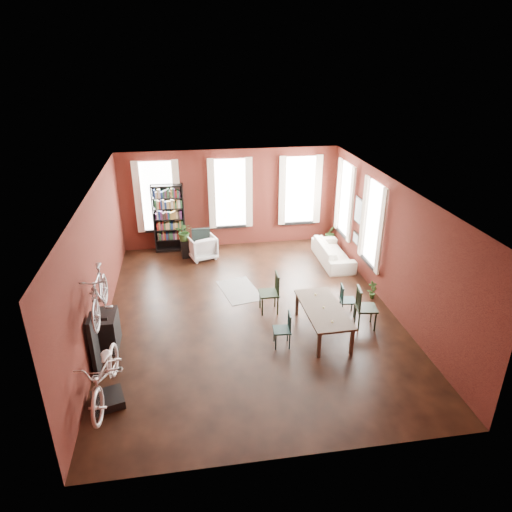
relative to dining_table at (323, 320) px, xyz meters
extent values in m
plane|color=black|center=(-1.51, 1.12, -0.33)|extent=(9.00, 9.00, 0.00)
cube|color=silver|center=(-1.51, 1.12, 2.87)|extent=(7.00, 9.00, 0.04)
cube|color=#461611|center=(-1.51, 5.62, 1.27)|extent=(7.00, 0.04, 3.20)
cube|color=#461611|center=(-1.51, -3.38, 1.27)|extent=(7.00, 0.04, 3.20)
cube|color=#461611|center=(-5.01, 1.12, 1.27)|extent=(0.04, 9.00, 3.20)
cube|color=#461611|center=(1.99, 1.12, 1.27)|extent=(0.04, 9.00, 3.20)
cube|color=white|center=(-3.81, 5.59, 1.47)|extent=(1.00, 0.04, 2.20)
cube|color=beige|center=(-3.81, 5.52, 1.47)|extent=(1.40, 0.06, 2.30)
cube|color=white|center=(-1.51, 5.59, 1.47)|extent=(1.00, 0.04, 2.20)
cube|color=beige|center=(-1.51, 5.52, 1.47)|extent=(1.40, 0.06, 2.30)
cube|color=white|center=(0.79, 5.59, 1.47)|extent=(1.00, 0.04, 2.20)
cube|color=beige|center=(0.79, 5.52, 1.47)|extent=(1.40, 0.06, 2.30)
cube|color=white|center=(1.96, 2.12, 1.47)|extent=(0.04, 1.00, 2.20)
cube|color=beige|center=(1.89, 2.12, 1.47)|extent=(0.06, 1.40, 2.30)
cube|color=white|center=(1.96, 4.32, 1.47)|extent=(0.04, 1.00, 2.20)
cube|color=beige|center=(1.89, 4.32, 1.47)|extent=(0.06, 1.40, 2.30)
cube|color=black|center=(1.95, 3.22, 1.47)|extent=(0.04, 0.55, 0.75)
cube|color=black|center=(1.95, 3.22, 0.62)|extent=(0.04, 0.45, 0.35)
cube|color=#4C3B2D|center=(0.00, 0.00, 0.00)|extent=(0.92, 1.94, 0.65)
cube|color=#16312F|center=(-1.03, -0.35, 0.08)|extent=(0.40, 0.40, 0.81)
cube|color=black|center=(-1.05, 1.13, 0.19)|extent=(0.48, 0.48, 1.03)
cube|color=black|center=(1.07, 0.09, 0.18)|extent=(0.53, 0.53, 1.02)
cube|color=#1A3936|center=(0.84, 0.68, 0.07)|extent=(0.42, 0.42, 0.80)
cube|color=black|center=(-3.51, 5.42, 0.77)|extent=(1.00, 0.32, 2.20)
imported|color=silver|center=(-2.54, 4.64, 0.08)|extent=(0.98, 0.95, 0.82)
imported|color=beige|center=(1.44, 3.72, 0.08)|extent=(0.61, 2.08, 0.81)
cube|color=black|center=(-1.64, 2.32, -0.32)|extent=(1.20, 1.62, 0.01)
cube|color=black|center=(-4.60, -1.64, -0.25)|extent=(0.69, 0.69, 0.16)
cube|color=black|center=(-4.91, -0.68, 0.32)|extent=(0.16, 0.60, 1.30)
cube|color=black|center=(-4.79, 0.22, 0.07)|extent=(0.40, 0.80, 0.80)
cube|color=black|center=(-3.04, 4.78, -0.04)|extent=(0.33, 0.33, 0.57)
imported|color=#305722|center=(1.84, 5.21, -0.17)|extent=(0.62, 0.81, 0.32)
imported|color=#336227|center=(1.76, 1.35, -0.24)|extent=(0.36, 0.53, 0.17)
imported|color=silver|center=(-4.56, -1.66, 0.82)|extent=(0.76, 1.08, 1.97)
imported|color=#A5A8AD|center=(-4.66, -0.68, 1.80)|extent=(0.47, 1.00, 1.66)
imported|color=#2D5823|center=(-3.05, 4.78, 0.47)|extent=(0.63, 0.68, 0.46)
camera|label=1|loc=(-2.91, -8.59, 5.67)|focal=32.00mm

